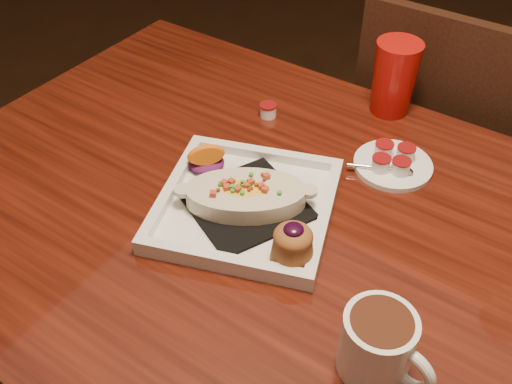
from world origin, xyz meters
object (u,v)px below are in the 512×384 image
Objects in this scene: chair_far at (439,157)px; table at (322,280)px; coffee_mug at (379,344)px; red_tumbler at (394,78)px; plate at (250,205)px; saucer at (392,163)px.

table is at bearing 90.00° from chair_far.
red_tumbler reaches higher than coffee_mug.
plate is 2.37× the size of red_tumbler.
coffee_mug is 0.86× the size of red_tumbler.
plate is at bearing -171.72° from table.
chair_far reaches higher than saucer.
red_tumbler is (-0.08, 0.40, 0.17)m from table.
coffee_mug is (0.29, -0.14, 0.03)m from plate.
coffee_mug is 0.61m from red_tumbler.
plate is 2.75× the size of coffee_mug.
chair_far reaches higher than table.
table is at bearing -91.83° from saucer.
saucer is (-0.15, 0.39, -0.04)m from coffee_mug.
chair_far is 7.07× the size of coffee_mug.
red_tumbler is (-0.23, 0.56, 0.02)m from coffee_mug.
plate is 0.33m from coffee_mug.
chair_far is 6.10× the size of red_tumbler.
chair_far is 0.72m from plate.
coffee_mug is at bearing -44.78° from plate.
table is 1.61× the size of chair_far.
saucer is at bearing 121.90° from coffee_mug.
chair_far is (-0.00, 0.63, -0.15)m from table.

